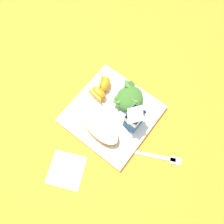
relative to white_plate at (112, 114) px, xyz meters
name	(u,v)px	position (x,y,z in m)	size (l,w,h in m)	color
ground	(112,115)	(0.00, 0.00, -0.01)	(3.00, 3.00, 0.00)	orange
white_plate	(112,114)	(0.00, 0.00, 0.00)	(0.28, 0.28, 0.02)	white
cheesy_pizza_bread	(99,126)	(0.07, 0.00, 0.03)	(0.11, 0.18, 0.04)	tan
green_salad_pile	(129,98)	(-0.07, 0.02, 0.03)	(0.11, 0.10, 0.04)	#3D7028
milk_carton	(134,118)	(-0.01, 0.08, 0.07)	(0.06, 0.05, 0.11)	#23569E
orange_wedge_front	(105,84)	(-0.06, -0.08, 0.03)	(0.07, 0.06, 0.04)	orange
orange_wedge_middle	(98,94)	(-0.02, -0.08, 0.03)	(0.04, 0.06, 0.04)	orange
paper_napkin	(66,170)	(0.24, 0.00, -0.01)	(0.11, 0.11, 0.00)	white
metal_fork	(158,157)	(0.02, 0.21, -0.01)	(0.10, 0.18, 0.01)	silver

